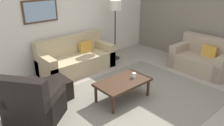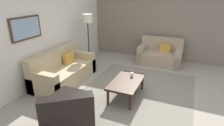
% 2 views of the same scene
% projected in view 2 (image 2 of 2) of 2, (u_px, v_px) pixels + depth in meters
% --- Properties ---
extents(ground_plane, '(8.00, 8.00, 0.00)m').
position_uv_depth(ground_plane, '(135.00, 95.00, 4.56)').
color(ground_plane, gray).
extents(rear_partition, '(6.00, 0.12, 2.80)m').
position_uv_depth(rear_partition, '(44.00, 30.00, 5.02)').
color(rear_partition, silver).
rests_on(rear_partition, ground_plane).
extents(stone_feature_panel, '(0.12, 5.20, 2.80)m').
position_uv_depth(stone_feature_panel, '(161.00, 20.00, 6.62)').
color(stone_feature_panel, slate).
rests_on(stone_feature_panel, ground_plane).
extents(area_rug, '(3.46, 2.66, 0.01)m').
position_uv_depth(area_rug, '(135.00, 95.00, 4.55)').
color(area_rug, slate).
rests_on(area_rug, ground_plane).
extents(couch_main, '(1.93, 0.89, 0.88)m').
position_uv_depth(couch_main, '(62.00, 71.00, 5.18)').
color(couch_main, tan).
rests_on(couch_main, ground_plane).
extents(couch_loveseat, '(0.87, 1.42, 0.88)m').
position_uv_depth(couch_loveseat, '(160.00, 55.00, 6.49)').
color(couch_loveseat, gray).
rests_on(couch_loveseat, ground_plane).
extents(armchair_leather, '(1.12, 1.12, 0.95)m').
position_uv_depth(armchair_leather, '(69.00, 123.00, 3.11)').
color(armchair_leather, black).
rests_on(armchair_leather, ground_plane).
extents(ottoman, '(0.56, 0.56, 0.40)m').
position_uv_depth(ottoman, '(68.00, 102.00, 3.90)').
color(ottoman, black).
rests_on(ottoman, ground_plane).
extents(coffee_table, '(1.10, 0.64, 0.41)m').
position_uv_depth(coffee_table, '(127.00, 83.00, 4.37)').
color(coffee_table, '#382316').
rests_on(coffee_table, ground_plane).
extents(cup, '(0.08, 0.08, 0.10)m').
position_uv_depth(cup, '(132.00, 75.00, 4.57)').
color(cup, white).
rests_on(cup, coffee_table).
extents(lamp_standing, '(0.32, 0.32, 1.71)m').
position_uv_depth(lamp_standing, '(88.00, 24.00, 5.90)').
color(lamp_standing, black).
rests_on(lamp_standing, ground_plane).
extents(framed_artwork, '(0.86, 0.04, 0.54)m').
position_uv_depth(framed_artwork, '(26.00, 28.00, 4.34)').
color(framed_artwork, '#472D1C').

